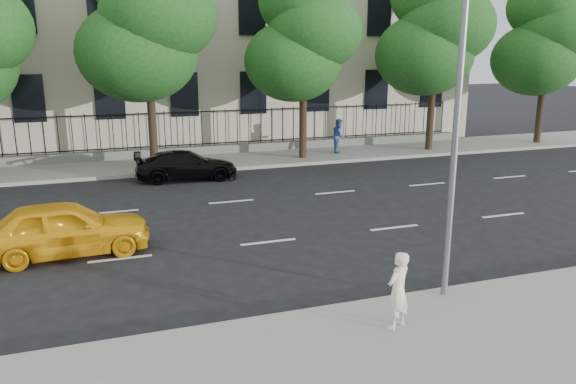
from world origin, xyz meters
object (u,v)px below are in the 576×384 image
object	(u,v)px
yellow_taxi	(64,228)
black_sedan	(186,165)
street_light	(446,55)
woman_near	(398,290)

from	to	relation	value
yellow_taxi	black_sedan	world-z (taller)	yellow_taxi
black_sedan	street_light	bearing A→B (deg)	-160.55
street_light	black_sedan	size ratio (longest dim) A/B	1.94
yellow_taxi	woman_near	distance (m)	8.95
yellow_taxi	street_light	bearing A→B (deg)	-126.10
woman_near	black_sedan	bearing A→B (deg)	-110.40
black_sedan	woman_near	size ratio (longest dim) A/B	2.74
yellow_taxi	black_sedan	distance (m)	8.85
street_light	woman_near	xyz separation A→B (m)	(-1.72, -1.52, -4.24)
black_sedan	woman_near	distance (m)	14.36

